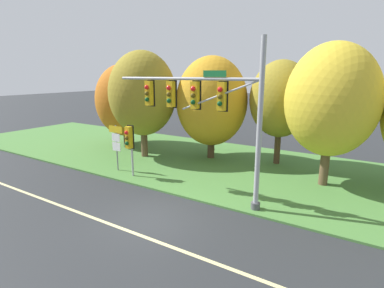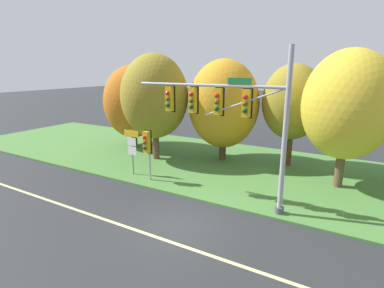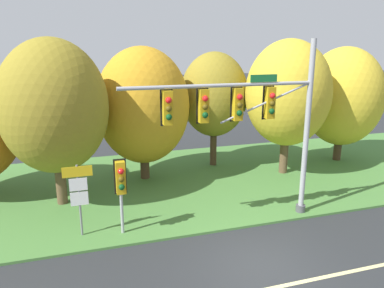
{
  "view_description": "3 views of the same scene",
  "coord_description": "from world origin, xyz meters",
  "px_view_note": "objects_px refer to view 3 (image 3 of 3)",
  "views": [
    {
      "loc": [
        7.57,
        -8.65,
        5.84
      ],
      "look_at": [
        -0.41,
        3.97,
        2.33
      ],
      "focal_mm": 28.0,
      "sensor_mm": 36.0,
      "label": 1
    },
    {
      "loc": [
        6.23,
        -9.5,
        6.38
      ],
      "look_at": [
        -1.1,
        3.12,
        2.69
      ],
      "focal_mm": 28.0,
      "sensor_mm": 36.0,
      "label": 2
    },
    {
      "loc": [
        -5.45,
        -9.76,
        7.05
      ],
      "look_at": [
        -1.09,
        4.15,
        3.19
      ],
      "focal_mm": 35.0,
      "sensor_mm": 36.0,
      "label": 3
    }
  ],
  "objects_px": {
    "pedestrian_signal_near_kerb": "(121,182)",
    "route_sign_post": "(79,190)",
    "tree_tall_centre": "(288,93)",
    "tree_left_of_mast": "(54,107)",
    "tree_right_far": "(343,97)",
    "traffic_signal_mast": "(251,114)",
    "tree_behind_signpost": "(143,106)",
    "tree_mid_verge": "(214,95)"
  },
  "relations": [
    {
      "from": "pedestrian_signal_near_kerb",
      "to": "route_sign_post",
      "type": "relative_size",
      "value": 1.07
    },
    {
      "from": "tree_tall_centre",
      "to": "tree_left_of_mast",
      "type": "bearing_deg",
      "value": -176.34
    },
    {
      "from": "pedestrian_signal_near_kerb",
      "to": "tree_tall_centre",
      "type": "height_order",
      "value": "tree_tall_centre"
    },
    {
      "from": "tree_right_far",
      "to": "pedestrian_signal_near_kerb",
      "type": "bearing_deg",
      "value": -157.95
    },
    {
      "from": "traffic_signal_mast",
      "to": "tree_right_far",
      "type": "distance_m",
      "value": 10.78
    },
    {
      "from": "tree_left_of_mast",
      "to": "pedestrian_signal_near_kerb",
      "type": "bearing_deg",
      "value": -59.17
    },
    {
      "from": "route_sign_post",
      "to": "tree_behind_signpost",
      "type": "bearing_deg",
      "value": 58.3
    },
    {
      "from": "route_sign_post",
      "to": "tree_left_of_mast",
      "type": "distance_m",
      "value": 4.31
    },
    {
      "from": "pedestrian_signal_near_kerb",
      "to": "tree_mid_verge",
      "type": "height_order",
      "value": "tree_mid_verge"
    },
    {
      "from": "tree_behind_signpost",
      "to": "tree_tall_centre",
      "type": "relative_size",
      "value": 0.95
    },
    {
      "from": "traffic_signal_mast",
      "to": "route_sign_post",
      "type": "relative_size",
      "value": 2.79
    },
    {
      "from": "traffic_signal_mast",
      "to": "route_sign_post",
      "type": "xyz_separation_m",
      "value": [
        -6.5,
        0.66,
        -2.57
      ]
    },
    {
      "from": "tree_mid_verge",
      "to": "tree_right_far",
      "type": "height_order",
      "value": "tree_right_far"
    },
    {
      "from": "traffic_signal_mast",
      "to": "tree_tall_centre",
      "type": "relative_size",
      "value": 1.06
    },
    {
      "from": "tree_left_of_mast",
      "to": "tree_behind_signpost",
      "type": "distance_m",
      "value": 4.76
    },
    {
      "from": "pedestrian_signal_near_kerb",
      "to": "tree_right_far",
      "type": "xyz_separation_m",
      "value": [
        14.01,
        5.68,
        1.81
      ]
    },
    {
      "from": "tree_left_of_mast",
      "to": "tree_mid_verge",
      "type": "height_order",
      "value": "tree_left_of_mast"
    },
    {
      "from": "route_sign_post",
      "to": "tree_mid_verge",
      "type": "distance_m",
      "value": 10.48
    },
    {
      "from": "pedestrian_signal_near_kerb",
      "to": "tree_left_of_mast",
      "type": "relative_size",
      "value": 0.41
    },
    {
      "from": "route_sign_post",
      "to": "tree_tall_centre",
      "type": "xyz_separation_m",
      "value": [
        11.01,
        4.12,
        2.63
      ]
    },
    {
      "from": "tree_mid_verge",
      "to": "tree_left_of_mast",
      "type": "bearing_deg",
      "value": -158.97
    },
    {
      "from": "traffic_signal_mast",
      "to": "tree_behind_signpost",
      "type": "height_order",
      "value": "traffic_signal_mast"
    },
    {
      "from": "pedestrian_signal_near_kerb",
      "to": "tree_tall_centre",
      "type": "distance_m",
      "value": 10.8
    },
    {
      "from": "tree_behind_signpost",
      "to": "tree_mid_verge",
      "type": "height_order",
      "value": "tree_behind_signpost"
    },
    {
      "from": "tree_left_of_mast",
      "to": "tree_right_far",
      "type": "xyz_separation_m",
      "value": [
        16.27,
        1.89,
        -0.47
      ]
    },
    {
      "from": "traffic_signal_mast",
      "to": "tree_mid_verge",
      "type": "relative_size",
      "value": 1.17
    },
    {
      "from": "traffic_signal_mast",
      "to": "tree_tall_centre",
      "type": "distance_m",
      "value": 6.57
    },
    {
      "from": "tree_left_of_mast",
      "to": "tree_right_far",
      "type": "bearing_deg",
      "value": 6.63
    },
    {
      "from": "traffic_signal_mast",
      "to": "pedestrian_signal_near_kerb",
      "type": "height_order",
      "value": "traffic_signal_mast"
    },
    {
      "from": "traffic_signal_mast",
      "to": "tree_tall_centre",
      "type": "bearing_deg",
      "value": 46.6
    },
    {
      "from": "pedestrian_signal_near_kerb",
      "to": "tree_left_of_mast",
      "type": "height_order",
      "value": "tree_left_of_mast"
    },
    {
      "from": "route_sign_post",
      "to": "tree_right_far",
      "type": "distance_m",
      "value": 16.51
    },
    {
      "from": "tree_behind_signpost",
      "to": "tree_tall_centre",
      "type": "height_order",
      "value": "tree_tall_centre"
    },
    {
      "from": "tree_left_of_mast",
      "to": "tree_behind_signpost",
      "type": "bearing_deg",
      "value": 27.55
    },
    {
      "from": "tree_mid_verge",
      "to": "tree_tall_centre",
      "type": "bearing_deg",
      "value": -37.75
    },
    {
      "from": "route_sign_post",
      "to": "tree_behind_signpost",
      "type": "height_order",
      "value": "tree_behind_signpost"
    },
    {
      "from": "pedestrian_signal_near_kerb",
      "to": "tree_behind_signpost",
      "type": "relative_size",
      "value": 0.43
    },
    {
      "from": "tree_behind_signpost",
      "to": "tree_mid_verge",
      "type": "distance_m",
      "value": 4.47
    },
    {
      "from": "tree_mid_verge",
      "to": "traffic_signal_mast",
      "type": "bearing_deg",
      "value": -99.79
    },
    {
      "from": "pedestrian_signal_near_kerb",
      "to": "route_sign_post",
      "type": "distance_m",
      "value": 1.58
    },
    {
      "from": "traffic_signal_mast",
      "to": "tree_left_of_mast",
      "type": "height_order",
      "value": "tree_left_of_mast"
    },
    {
      "from": "tree_behind_signpost",
      "to": "tree_right_far",
      "type": "xyz_separation_m",
      "value": [
        12.07,
        -0.3,
        0.02
      ]
    }
  ]
}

